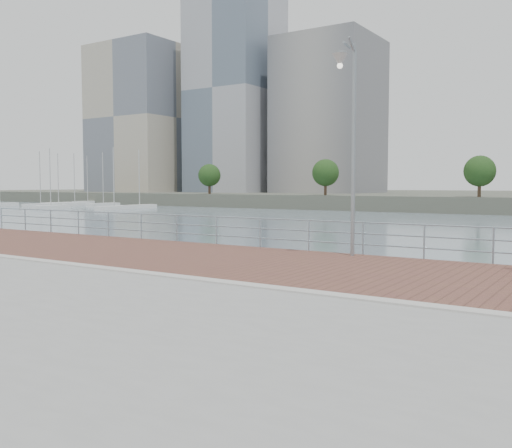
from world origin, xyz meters
The scene contains 7 objects.
water centered at (0.00, 0.00, -2.00)m, with size 400.00×400.00×0.00m, color slate.
seawall centered at (0.00, -5.00, -1.00)m, with size 40.00×24.00×2.00m, color gray.
brick_lane centered at (0.00, 3.60, 0.01)m, with size 40.00×6.80×0.02m, color brown.
curb centered at (0.00, 0.00, 0.03)m, with size 40.00×0.40×0.06m, color #B7B5AD.
guardrail centered at (0.00, 7.00, 0.69)m, with size 39.06×0.06×1.13m.
street_lamp centered at (0.86, 6.01, 4.77)m, with size 0.49×1.42×6.71m.
marina centered at (-81.32, 61.79, -1.52)m, with size 32.04×27.87×10.61m.
Camera 1 is at (8.44, -10.88, 2.38)m, focal length 40.00 mm.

